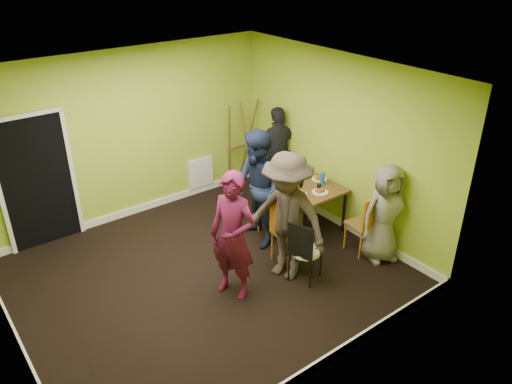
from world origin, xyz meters
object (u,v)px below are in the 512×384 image
chair_front_end (367,221)px  orange_bottle (286,178)px  chair_left_far (270,203)px  thermos (297,174)px  chair_bentwood (304,249)px  chair_back_end (280,168)px  person_standing (233,236)px  dining_table (298,184)px  blue_bottle (322,179)px  person_front_end (385,214)px  person_back_end (278,153)px  person_left_far (257,190)px  chair_left_near (286,228)px  easel (241,145)px  person_left_near (287,217)px

chair_front_end → orange_bottle: bearing=109.3°
chair_left_far → thermos: chair_left_far is taller
chair_bentwood → orange_bottle: bearing=126.3°
chair_back_end → person_standing: (-2.14, -1.63, 0.22)m
dining_table → blue_bottle: bearing=-55.8°
blue_bottle → person_front_end: (0.06, -1.22, -0.11)m
chair_left_far → person_back_end: size_ratio=0.59×
orange_bottle → person_left_far: bearing=-163.8°
person_left_far → thermos: bearing=109.5°
dining_table → chair_bentwood: bearing=-128.5°
orange_bottle → person_left_far: person_left_far is taller
chair_left_far → person_back_end: 1.36m
dining_table → chair_left_near: 1.24m
chair_left_near → orange_bottle: size_ratio=12.11×
chair_back_end → chair_front_end: bearing=107.2°
easel → blue_bottle: bearing=-86.1°
chair_front_end → person_front_end: size_ratio=0.66×
chair_bentwood → thermos: thermos is taller
blue_bottle → chair_front_end: bearing=-92.2°
person_back_end → blue_bottle: bearing=100.4°
blue_bottle → person_left_far: size_ratio=0.12×
easel → person_standing: bearing=-127.6°
dining_table → blue_bottle: 0.43m
chair_left_near → easel: (1.02, 2.49, 0.24)m
thermos → easel: bearing=87.0°
chair_bentwood → easel: bearing=137.9°
easel → person_standing: person_standing is taller
dining_table → person_front_end: (0.28, -1.55, 0.05)m
person_front_end → blue_bottle: bearing=109.9°
dining_table → chair_front_end: bearing=-82.1°
chair_left_near → chair_back_end: size_ratio=1.12×
chair_back_end → person_left_far: size_ratio=0.51×
chair_left_near → chair_bentwood: size_ratio=1.11×
chair_front_end → person_left_far: bearing=138.1°
chair_back_end → person_standing: bearing=55.8°
chair_left_near → blue_bottle: chair_left_near is taller
chair_back_end → chair_front_end: (-0.05, -2.05, -0.11)m
easel → thermos: (-0.09, -1.65, 0.03)m
person_standing → person_left_near: 0.81m
orange_bottle → person_front_end: 1.72m
dining_table → person_back_end: bearing=70.0°
chair_front_end → person_back_end: person_back_end is taller
chair_back_end → chair_front_end: size_ratio=0.96×
person_front_end → chair_left_near: bearing=165.6°
person_standing → person_back_end: bearing=105.0°
chair_left_far → person_standing: (-1.30, -0.86, 0.31)m
chair_left_near → easel: 2.70m
dining_table → chair_bentwood: 1.64m
dining_table → orange_bottle: bearing=140.7°
chair_bentwood → easel: (1.10, 2.96, 0.30)m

